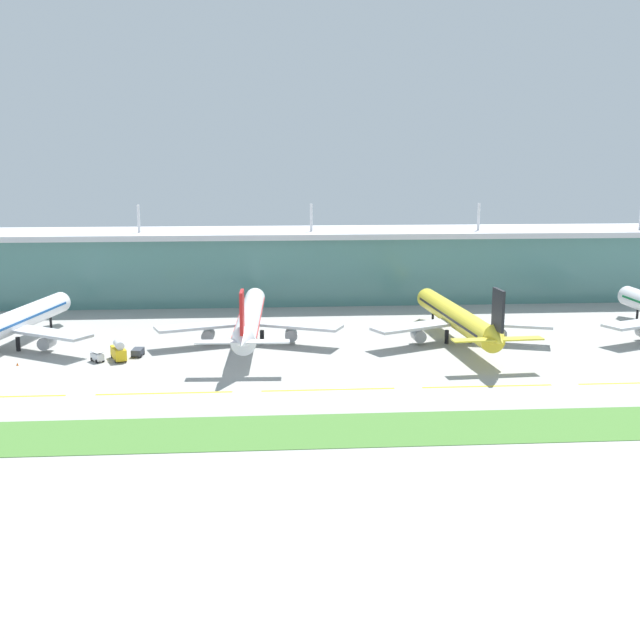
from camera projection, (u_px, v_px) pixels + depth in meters
name	position (u px, v px, depth m)	size (l,w,h in m)	color
ground_plane	(342.00, 388.00, 167.16)	(600.00, 600.00, 0.00)	#9E9E99
terminal_building	(310.00, 264.00, 268.25)	(288.00, 34.00, 32.74)	slate
airliner_nearest	(7.00, 324.00, 199.18)	(47.95, 69.97, 18.90)	white
airliner_near_middle	(250.00, 319.00, 206.39)	(48.76, 70.15, 18.90)	white
airliner_far_middle	(457.00, 318.00, 207.15)	(48.70, 67.49, 18.90)	yellow
taxiway_stripe_mid_west	(164.00, 393.00, 163.22)	(28.00, 0.70, 0.04)	yellow
taxiway_stripe_centre	(328.00, 390.00, 165.70)	(28.00, 0.70, 0.04)	yellow
taxiway_stripe_mid_east	(487.00, 386.00, 168.18)	(28.00, 0.70, 0.04)	yellow
grass_verge	(357.00, 430.00, 141.34)	(300.00, 18.00, 0.10)	#477A33
fuel_truck	(119.00, 351.00, 189.34)	(4.95, 7.65, 4.95)	gold
pushback_tug	(138.00, 352.00, 193.41)	(2.83, 4.59, 1.85)	#333842
baggage_cart	(97.00, 356.00, 188.21)	(3.68, 3.93, 2.48)	silver
safety_cone_right_wingtip	(17.00, 364.00, 184.76)	(0.56, 0.56, 0.70)	orange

